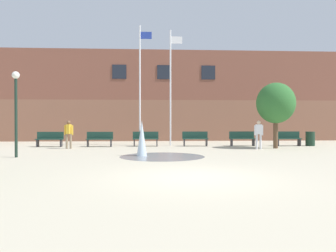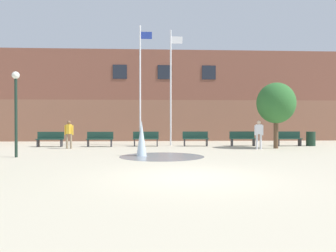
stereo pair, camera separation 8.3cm
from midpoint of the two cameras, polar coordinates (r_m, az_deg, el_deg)
ground_plane at (r=9.16m, az=4.15°, el=-8.86°), size 100.00×100.00×0.00m
library_building at (r=28.84m, az=-0.76°, el=4.89°), size 36.00×6.05×7.20m
splash_fountain at (r=14.57m, az=-3.57°, el=-2.93°), size 3.72×3.72×1.58m
park_bench_left_of_flagpoles at (r=21.16m, az=-19.73°, el=-2.13°), size 1.60×0.44×0.91m
park_bench_under_left_flagpole at (r=20.39m, az=-11.66°, el=-2.21°), size 1.60×0.44×0.91m
park_bench_center at (r=20.37m, az=-3.76°, el=-2.19°), size 1.60×0.44×0.91m
park_bench_under_right_flagpole at (r=20.53m, az=4.92°, el=-2.17°), size 1.60×0.44×0.91m
park_bench_near_trashcan at (r=21.15m, az=12.96°, el=-2.10°), size 1.60×0.44×0.91m
park_bench_far_right at (r=21.95m, az=20.33°, el=-2.03°), size 1.60×0.44×0.91m
adult_near_bench at (r=19.28m, az=-16.75°, el=-1.04°), size 0.50×0.37×1.59m
teen_by_trashcan at (r=18.77m, az=15.67°, el=-1.08°), size 0.50×0.27×1.59m
flagpole_left at (r=21.01m, az=-4.67°, el=7.67°), size 0.80×0.10×7.63m
flagpole_right at (r=21.03m, az=0.68°, el=7.30°), size 0.80×0.10×7.36m
lamp_post_left_lane at (r=15.48m, az=-24.83°, el=4.00°), size 0.32×0.32×3.68m
trash_can at (r=22.52m, az=23.70°, el=-2.05°), size 0.56×0.56×0.90m
street_tree_near_building at (r=19.72m, az=18.42°, el=3.78°), size 2.19×2.19×3.76m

